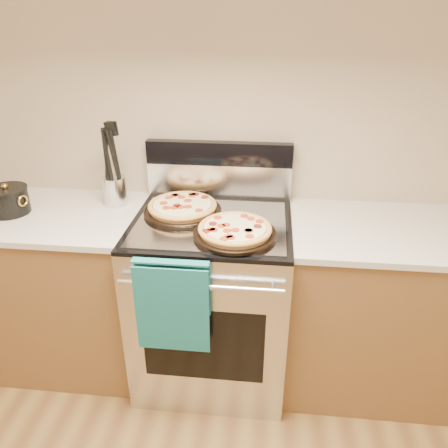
# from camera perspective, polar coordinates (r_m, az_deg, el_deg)

# --- Properties ---
(wall_back) EXTENTS (4.00, 0.00, 4.00)m
(wall_back) POSITION_cam_1_polar(r_m,az_deg,el_deg) (2.27, -0.56, 14.09)
(wall_back) COLOR tan
(wall_back) RESTS_ON ground
(range_body) EXTENTS (0.76, 0.68, 0.90)m
(range_body) POSITION_cam_1_polar(r_m,az_deg,el_deg) (2.33, -1.48, -10.06)
(range_body) COLOR #B7B7BC
(range_body) RESTS_ON ground
(oven_window) EXTENTS (0.56, 0.01, 0.40)m
(oven_window) POSITION_cam_1_polar(r_m,az_deg,el_deg) (2.07, -2.73, -15.53)
(oven_window) COLOR black
(oven_window) RESTS_ON range_body
(cooktop) EXTENTS (0.76, 0.68, 0.02)m
(cooktop) POSITION_cam_1_polar(r_m,az_deg,el_deg) (2.09, -1.62, 0.14)
(cooktop) COLOR black
(cooktop) RESTS_ON range_body
(backsplash_lower) EXTENTS (0.76, 0.06, 0.18)m
(backsplash_lower) POSITION_cam_1_polar(r_m,az_deg,el_deg) (2.33, -0.64, 5.70)
(backsplash_lower) COLOR silver
(backsplash_lower) RESTS_ON cooktop
(backsplash_upper) EXTENTS (0.76, 0.06, 0.12)m
(backsplash_upper) POSITION_cam_1_polar(r_m,az_deg,el_deg) (2.28, -0.66, 9.22)
(backsplash_upper) COLOR black
(backsplash_upper) RESTS_ON backsplash_lower
(oven_handle) EXTENTS (0.70, 0.03, 0.03)m
(oven_handle) POSITION_cam_1_polar(r_m,az_deg,el_deg) (1.83, -3.16, -8.16)
(oven_handle) COLOR silver
(oven_handle) RESTS_ON range_body
(dish_towel) EXTENTS (0.32, 0.05, 0.42)m
(dish_towel) POSITION_cam_1_polar(r_m,az_deg,el_deg) (1.90, -6.71, -10.38)
(dish_towel) COLOR #166770
(dish_towel) RESTS_ON oven_handle
(foil_sheet) EXTENTS (0.70, 0.55, 0.01)m
(foil_sheet) POSITION_cam_1_polar(r_m,az_deg,el_deg) (2.06, -1.74, 0.09)
(foil_sheet) COLOR gray
(foil_sheet) RESTS_ON cooktop
(cabinet_left) EXTENTS (1.00, 0.62, 0.88)m
(cabinet_left) POSITION_cam_1_polar(r_m,az_deg,el_deg) (2.61, -21.12, -7.95)
(cabinet_left) COLOR brown
(cabinet_left) RESTS_ON ground
(countertop_left) EXTENTS (1.02, 0.64, 0.03)m
(countertop_left) POSITION_cam_1_polar(r_m,az_deg,el_deg) (2.40, -22.86, 1.12)
(countertop_left) COLOR #BBB4A8
(countertop_left) RESTS_ON cabinet_left
(cabinet_right) EXTENTS (1.00, 0.62, 0.88)m
(cabinet_right) POSITION_cam_1_polar(r_m,az_deg,el_deg) (2.43, 20.08, -10.56)
(cabinet_right) COLOR brown
(cabinet_right) RESTS_ON ground
(countertop_right) EXTENTS (1.02, 0.64, 0.03)m
(countertop_right) POSITION_cam_1_polar(r_m,az_deg,el_deg) (2.20, 21.89, -0.97)
(countertop_right) COLOR #BBB4A8
(countertop_right) RESTS_ON cabinet_right
(pepperoni_pizza_back) EXTENTS (0.50, 0.50, 0.05)m
(pepperoni_pizza_back) POSITION_cam_1_polar(r_m,az_deg,el_deg) (2.16, -5.44, 2.13)
(pepperoni_pizza_back) COLOR #C6833C
(pepperoni_pizza_back) RESTS_ON foil_sheet
(pepperoni_pizza_front) EXTENTS (0.48, 0.48, 0.05)m
(pepperoni_pizza_front) POSITION_cam_1_polar(r_m,az_deg,el_deg) (1.93, 1.43, -0.88)
(pepperoni_pizza_front) COLOR #C6833C
(pepperoni_pizza_front) RESTS_ON foil_sheet
(utensil_crock) EXTENTS (0.14, 0.14, 0.15)m
(utensil_crock) POSITION_cam_1_polar(r_m,az_deg,el_deg) (2.33, -14.03, 4.25)
(utensil_crock) COLOR silver
(utensil_crock) RESTS_ON countertop_left
(saucepan) EXTENTS (0.25, 0.25, 0.12)m
(saucepan) POSITION_cam_1_polar(r_m,az_deg,el_deg) (2.42, -26.37, 2.65)
(saucepan) COLOR black
(saucepan) RESTS_ON countertop_left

